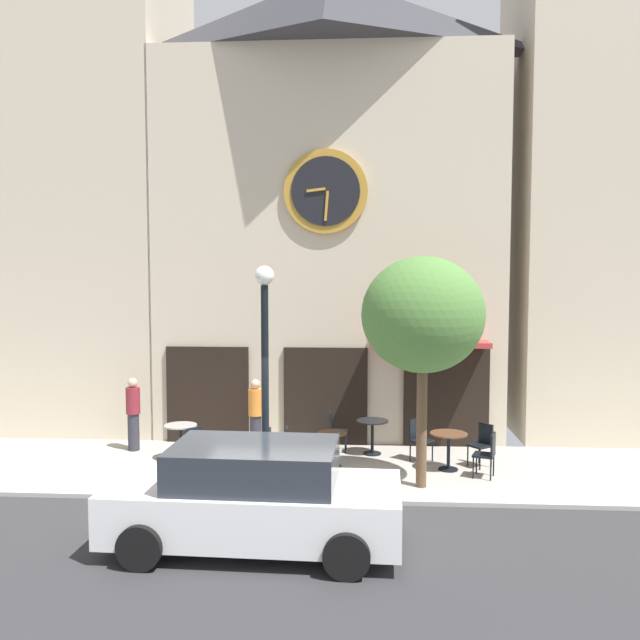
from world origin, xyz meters
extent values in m
cube|color=#9E998E|center=(0.00, 2.04, -0.03)|extent=(26.10, 4.09, 0.05)
cube|color=#2D2D30|center=(0.00, -2.64, -0.03)|extent=(26.10, 5.28, 0.05)
cube|color=#A8A5A0|center=(0.00, 0.02, 0.04)|extent=(26.10, 0.12, 0.08)
cube|color=beige|center=(0.72, 5.35, 4.69)|extent=(8.47, 2.52, 9.37)
pyramid|color=#2D2D33|center=(0.72, 5.35, 10.36)|extent=(7.62, 3.53, 1.97)
cylinder|color=#B7842D|center=(0.72, 4.03, 5.93)|extent=(1.94, 0.10, 1.94)
cylinder|color=black|center=(0.72, 3.97, 5.93)|extent=(1.59, 0.04, 1.59)
cube|color=#B7842D|center=(0.50, 3.93, 5.95)|extent=(0.44, 0.03, 0.11)
cube|color=#B7842D|center=(0.75, 3.93, 5.59)|extent=(0.11, 0.03, 0.68)
cube|color=black|center=(-2.10, 4.05, 1.15)|extent=(1.98, 0.10, 2.30)
cube|color=black|center=(0.72, 4.05, 1.15)|extent=(1.98, 0.10, 2.30)
cube|color=black|center=(3.54, 4.05, 1.15)|extent=(1.98, 0.10, 2.30)
cube|color=#B23333|center=(3.09, 3.74, 2.45)|extent=(2.71, 0.90, 0.12)
cube|color=beige|center=(-6.55, 6.35, 7.02)|extent=(6.16, 4.52, 14.04)
cube|color=beige|center=(8.20, 6.08, 6.87)|extent=(5.62, 3.97, 13.74)
cylinder|color=black|center=(-0.22, 0.71, 0.18)|extent=(0.32, 0.32, 0.36)
cylinder|color=black|center=(-0.22, 0.71, 1.92)|extent=(0.14, 0.14, 3.84)
sphere|color=white|center=(-0.22, 0.71, 4.02)|extent=(0.36, 0.36, 0.36)
cylinder|color=brown|center=(2.72, 1.03, 1.24)|extent=(0.20, 0.20, 2.48)
ellipsoid|color=#4C7A38|center=(2.72, 1.03, 3.29)|extent=(2.31, 2.08, 2.19)
cylinder|color=black|center=(-2.35, 2.51, 0.38)|extent=(0.07, 0.07, 0.75)
cylinder|color=black|center=(-2.35, 2.51, 0.01)|extent=(0.40, 0.40, 0.03)
cylinder|color=gray|center=(-2.35, 2.51, 0.75)|extent=(0.71, 0.71, 0.03)
cylinder|color=black|center=(-1.21, 1.55, 0.35)|extent=(0.07, 0.07, 0.70)
cylinder|color=black|center=(-1.21, 1.55, 0.01)|extent=(0.40, 0.40, 0.03)
cylinder|color=brown|center=(-1.21, 1.55, 0.70)|extent=(0.73, 0.73, 0.03)
cylinder|color=black|center=(0.95, 2.20, 0.36)|extent=(0.07, 0.07, 0.71)
cylinder|color=black|center=(0.95, 2.20, 0.01)|extent=(0.40, 0.40, 0.03)
cylinder|color=brown|center=(0.95, 2.20, 0.71)|extent=(0.63, 0.63, 0.03)
cylinder|color=black|center=(1.81, 3.23, 0.38)|extent=(0.07, 0.07, 0.75)
cylinder|color=black|center=(1.81, 3.23, 0.01)|extent=(0.40, 0.40, 0.03)
cylinder|color=black|center=(1.81, 3.23, 0.75)|extent=(0.71, 0.71, 0.03)
cylinder|color=black|center=(3.37, 2.14, 0.38)|extent=(0.07, 0.07, 0.76)
cylinder|color=black|center=(3.37, 2.14, 0.01)|extent=(0.40, 0.40, 0.03)
cylinder|color=brown|center=(3.37, 2.14, 0.76)|extent=(0.77, 0.77, 0.03)
cube|color=black|center=(1.04, 3.45, 0.45)|extent=(0.41, 0.41, 0.04)
cube|color=black|center=(0.86, 3.45, 0.68)|extent=(0.05, 0.38, 0.45)
cylinder|color=black|center=(1.21, 3.27, 0.23)|extent=(0.03, 0.03, 0.45)
cylinder|color=black|center=(1.22, 3.61, 0.23)|extent=(0.03, 0.03, 0.45)
cylinder|color=black|center=(0.87, 3.28, 0.23)|extent=(0.03, 0.03, 0.45)
cylinder|color=black|center=(0.88, 3.62, 0.23)|extent=(0.03, 0.03, 0.45)
cube|color=black|center=(-0.46, 1.70, 0.45)|extent=(0.43, 0.43, 0.04)
cube|color=black|center=(-0.28, 1.72, 0.68)|extent=(0.07, 0.38, 0.45)
cylinder|color=black|center=(-0.65, 1.86, 0.23)|extent=(0.03, 0.03, 0.45)
cylinder|color=black|center=(-0.62, 1.52, 0.23)|extent=(0.03, 0.03, 0.45)
cylinder|color=black|center=(-0.31, 1.89, 0.23)|extent=(0.03, 0.03, 0.45)
cylinder|color=black|center=(-0.28, 1.55, 0.23)|extent=(0.03, 0.03, 0.45)
cube|color=black|center=(0.23, 1.92, 0.45)|extent=(0.44, 0.44, 0.04)
cube|color=black|center=(0.05, 1.90, 0.68)|extent=(0.08, 0.38, 0.45)
cylinder|color=black|center=(0.42, 1.77, 0.23)|extent=(0.03, 0.03, 0.45)
cylinder|color=black|center=(0.38, 2.11, 0.23)|extent=(0.03, 0.03, 0.45)
cylinder|color=black|center=(0.08, 1.73, 0.23)|extent=(0.03, 0.03, 0.45)
cylinder|color=black|center=(0.04, 2.07, 0.23)|extent=(0.03, 0.03, 0.45)
cube|color=black|center=(4.00, 1.69, 0.45)|extent=(0.51, 0.51, 0.04)
cube|color=black|center=(4.17, 1.63, 0.68)|extent=(0.17, 0.37, 0.45)
cylinder|color=black|center=(3.90, 1.91, 0.23)|extent=(0.03, 0.03, 0.45)
cylinder|color=black|center=(3.79, 1.59, 0.23)|extent=(0.03, 0.03, 0.45)
cylinder|color=black|center=(4.22, 1.80, 0.23)|extent=(0.03, 0.03, 0.45)
cylinder|color=black|center=(4.11, 1.48, 0.23)|extent=(0.03, 0.03, 0.45)
cube|color=black|center=(-1.98, 1.87, 0.45)|extent=(0.57, 0.57, 0.04)
cube|color=black|center=(-1.85, 1.75, 0.68)|extent=(0.29, 0.30, 0.45)
cylinder|color=black|center=(-1.98, 2.11, 0.23)|extent=(0.03, 0.03, 0.45)
cylinder|color=black|center=(-2.22, 1.87, 0.23)|extent=(0.03, 0.03, 0.45)
cylinder|color=black|center=(-1.74, 1.88, 0.23)|extent=(0.03, 0.03, 0.45)
cylinder|color=black|center=(-1.97, 1.63, 0.23)|extent=(0.03, 0.03, 0.45)
cube|color=black|center=(4.05, 2.42, 0.45)|extent=(0.56, 0.56, 0.04)
cube|color=black|center=(4.19, 2.53, 0.68)|extent=(0.26, 0.33, 0.45)
cylinder|color=black|center=(3.81, 2.45, 0.23)|extent=(0.03, 0.03, 0.45)
cylinder|color=black|center=(4.02, 2.18, 0.23)|extent=(0.03, 0.03, 0.45)
cylinder|color=black|center=(4.08, 2.66, 0.23)|extent=(0.03, 0.03, 0.45)
cylinder|color=black|center=(4.29, 2.39, 0.23)|extent=(0.03, 0.03, 0.45)
cube|color=black|center=(2.87, 2.74, 0.45)|extent=(0.56, 0.56, 0.04)
cube|color=black|center=(2.73, 2.86, 0.68)|extent=(0.28, 0.31, 0.45)
cylinder|color=black|center=(2.88, 2.50, 0.23)|extent=(0.03, 0.03, 0.45)
cylinder|color=black|center=(3.11, 2.76, 0.23)|extent=(0.03, 0.03, 0.45)
cylinder|color=black|center=(2.63, 2.72, 0.23)|extent=(0.03, 0.03, 0.45)
cylinder|color=black|center=(2.85, 2.98, 0.23)|extent=(0.03, 0.03, 0.45)
cylinder|color=#2D2D38|center=(-0.81, 3.20, 0.42)|extent=(0.27, 0.27, 0.85)
cylinder|color=orange|center=(-0.81, 3.20, 1.15)|extent=(0.34, 0.34, 0.60)
sphere|color=tan|center=(-0.81, 3.20, 1.56)|extent=(0.22, 0.22, 0.22)
cylinder|color=#2D2D38|center=(-3.63, 3.21, 0.42)|extent=(0.34, 0.34, 0.85)
cylinder|color=maroon|center=(-3.63, 3.21, 1.15)|extent=(0.41, 0.41, 0.60)
sphere|color=tan|center=(-3.63, 3.21, 1.56)|extent=(0.22, 0.22, 0.22)
cube|color=white|center=(0.01, -1.94, 0.60)|extent=(4.36, 1.94, 0.75)
cube|color=#262B33|center=(0.01, -1.94, 1.25)|extent=(2.46, 1.66, 0.60)
cylinder|color=black|center=(1.40, -2.88, 0.32)|extent=(0.65, 0.24, 0.64)
cylinder|color=black|center=(1.46, -1.08, 0.32)|extent=(0.65, 0.24, 0.64)
cylinder|color=black|center=(-1.44, -2.79, 0.32)|extent=(0.65, 0.24, 0.64)
cylinder|color=black|center=(-1.38, -0.99, 0.32)|extent=(0.65, 0.24, 0.64)
camera|label=1|loc=(1.61, -11.50, 4.10)|focal=37.48mm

